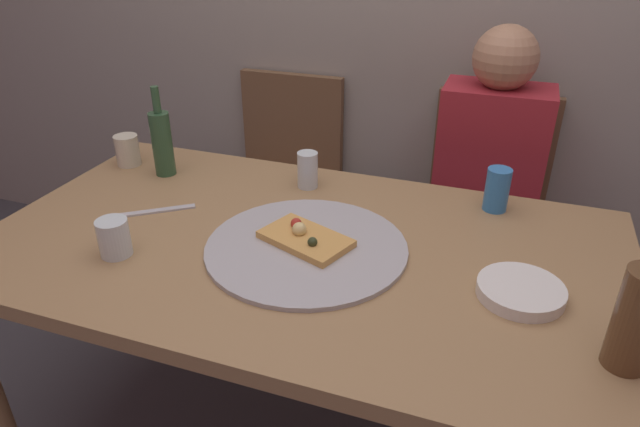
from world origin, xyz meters
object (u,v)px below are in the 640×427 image
(pizza_tray, at_px, (306,247))
(table_knife, at_px, (155,211))
(dining_table, at_px, (301,267))
(tumbler_far, at_px, (114,238))
(wine_bottle, at_px, (162,142))
(soda_can, at_px, (497,190))
(wine_glass, at_px, (127,150))
(plate_stack, at_px, (521,291))
(chair_right, at_px, (483,202))
(guest_in_sweater, at_px, (485,188))
(pizza_slice_last, at_px, (305,238))
(chair_left, at_px, (283,172))
(beer_bottle, at_px, (638,316))
(tumbler_near, at_px, (308,170))

(pizza_tray, height_order, table_knife, pizza_tray)
(dining_table, xyz_separation_m, tumbler_far, (-0.40, -0.20, 0.12))
(wine_bottle, relative_size, soda_can, 2.30)
(dining_table, xyz_separation_m, wine_glass, (-0.71, 0.27, 0.13))
(plate_stack, bearing_deg, dining_table, 174.43)
(dining_table, xyz_separation_m, soda_can, (0.45, 0.35, 0.14))
(chair_right, height_order, guest_in_sweater, guest_in_sweater)
(pizza_slice_last, distance_m, chair_left, 1.00)
(beer_bottle, height_order, plate_stack, beer_bottle)
(wine_glass, relative_size, soda_can, 0.82)
(chair_right, xyz_separation_m, guest_in_sweater, (0.00, -0.15, 0.13))
(wine_bottle, bearing_deg, pizza_tray, -25.38)
(beer_bottle, height_order, chair_right, beer_bottle)
(dining_table, bearing_deg, pizza_slice_last, -36.76)
(beer_bottle, xyz_separation_m, chair_right, (-0.31, 1.06, -0.34))
(table_knife, bearing_deg, chair_right, 8.53)
(beer_bottle, bearing_deg, wine_bottle, 160.41)
(wine_glass, xyz_separation_m, soda_can, (1.16, 0.08, 0.01))
(wine_bottle, bearing_deg, tumbler_far, -71.00)
(table_knife, bearing_deg, tumbler_far, -116.14)
(wine_bottle, xyz_separation_m, guest_in_sweater, (0.96, 0.45, -0.21))
(soda_can, distance_m, plate_stack, 0.41)
(plate_stack, xyz_separation_m, guest_in_sweater, (-0.13, 0.75, -0.12))
(tumbler_near, bearing_deg, dining_table, -72.58)
(wine_bottle, xyz_separation_m, table_knife, (0.12, -0.23, -0.10))
(soda_can, bearing_deg, tumbler_near, -176.08)
(soda_can, bearing_deg, pizza_tray, -138.24)
(tumbler_far, bearing_deg, chair_right, 52.66)
(table_knife, height_order, chair_right, chair_right)
(tumbler_near, distance_m, tumbler_far, 0.59)
(dining_table, xyz_separation_m, beer_bottle, (0.71, -0.20, 0.19))
(dining_table, bearing_deg, pizza_tray, -46.51)
(tumbler_near, height_order, chair_left, chair_left)
(pizza_tray, height_order, guest_in_sweater, guest_in_sweater)
(chair_left, bearing_deg, pizza_tray, 116.79)
(dining_table, height_order, beer_bottle, beer_bottle)
(tumbler_near, relative_size, wine_glass, 1.10)
(pizza_tray, relative_size, beer_bottle, 1.67)
(pizza_tray, relative_size, pizza_slice_last, 1.98)
(table_knife, xyz_separation_m, chair_left, (0.02, 0.84, -0.23))
(guest_in_sweater, bearing_deg, chair_left, -10.45)
(soda_can, xyz_separation_m, chair_left, (-0.86, 0.50, -0.29))
(table_knife, bearing_deg, pizza_slice_last, -39.66)
(dining_table, xyz_separation_m, chair_left, (-0.42, 0.85, -0.16))
(chair_right, bearing_deg, guest_in_sweater, 90.00)
(plate_stack, bearing_deg, soda_can, 101.85)
(dining_table, distance_m, chair_right, 0.95)
(beer_bottle, relative_size, wine_glass, 3.01)
(soda_can, height_order, chair_left, chair_left)
(dining_table, relative_size, chair_right, 1.78)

